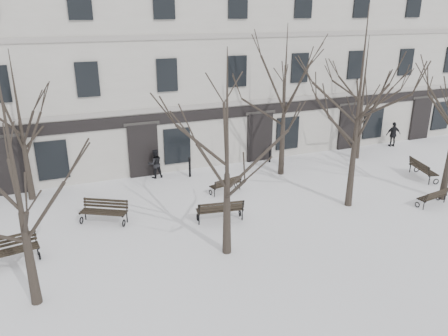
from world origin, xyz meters
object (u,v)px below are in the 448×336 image
bench_1 (220,210)px  bench_2 (433,196)px  tree_0 (13,163)px  bench_0 (9,250)px  tree_2 (361,86)px  bench_3 (104,211)px  bench_4 (226,184)px  tree_1 (227,132)px  bench_5 (422,169)px

bench_1 → bench_2: size_ratio=1.23×
bench_2 → tree_0: bearing=-6.0°
bench_0 → bench_2: bench_0 is taller
tree_2 → bench_3: 12.14m
tree_0 → bench_2: bearing=2.7°
bench_2 → bench_4: bench_4 is taller
tree_0 → tree_2: bearing=9.7°
tree_1 → bench_0: bearing=163.5°
tree_2 → bench_0: size_ratio=4.31×
bench_2 → bench_5: bearing=-136.6°
bench_2 → bench_1: bearing=-21.5°
bench_0 → bench_5: size_ratio=0.99×
tree_1 → bench_0: tree_1 is taller
tree_1 → bench_2: (10.49, 0.27, -4.24)m
bench_2 → tree_2: bearing=-31.2°
bench_2 → bench_4: (-8.33, 5.03, 0.01)m
bench_0 → bench_4: bearing=8.6°
tree_2 → bench_2: bearing=-22.5°
bench_1 → bench_4: size_ratio=1.19×
bench_2 → bench_3: (-14.39, 3.98, 0.10)m
tree_1 → bench_4: tree_1 is taller
tree_0 → bench_0: bearing=107.2°
tree_0 → bench_1: bearing=22.4°
bench_0 → tree_1: bearing=-25.5°
tree_2 → bench_5: (5.83, 1.37, -5.00)m
bench_3 → bench_4: 6.15m
tree_0 → bench_3: 6.86m
bench_0 → tree_0: bearing=-81.8°
bench_0 → bench_3: size_ratio=1.00×
bench_0 → bench_4: 10.13m
tree_2 → bench_2: size_ratio=5.22×
bench_3 → bench_0: bearing=-120.4°
tree_2 → tree_1: bearing=-165.6°
bench_2 → bench_4: size_ratio=0.97×
bench_0 → bench_1: 8.22m
tree_0 → bench_2: (17.13, 0.81, -4.16)m
tree_1 → bench_1: 4.88m
tree_0 → bench_2: tree_0 is taller
bench_3 → tree_2: bearing=17.2°
tree_0 → tree_2: tree_2 is taller
bench_0 → bench_3: bench_3 is taller
bench_3 → bench_5: (16.61, -1.12, -0.00)m
tree_2 → bench_3: (-10.78, 2.49, -4.99)m
tree_2 → bench_3: bearing=167.0°
bench_2 → bench_5: size_ratio=0.82×
bench_5 → bench_4: bearing=92.8°
bench_3 → bench_5: 16.65m
bench_4 → tree_2: bearing=129.2°
bench_1 → bench_0: bearing=11.0°
tree_2 → bench_5: tree_2 is taller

